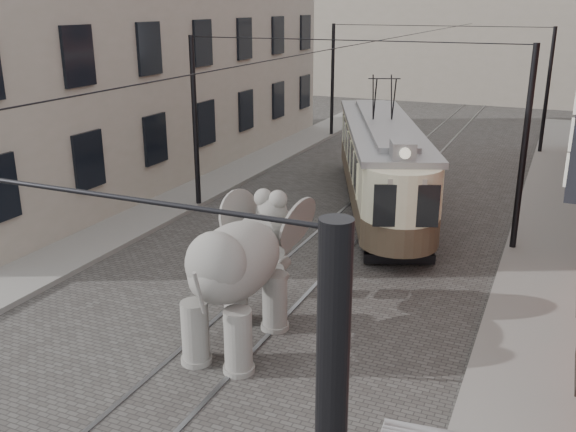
% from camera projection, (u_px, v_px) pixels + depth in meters
% --- Properties ---
extents(ground, '(120.00, 120.00, 0.00)m').
position_uv_depth(ground, '(267.00, 302.00, 15.67)').
color(ground, '#44423F').
extents(tram_rails, '(1.54, 80.00, 0.02)m').
position_uv_depth(tram_rails, '(267.00, 302.00, 15.66)').
color(tram_rails, slate).
rests_on(tram_rails, ground).
extents(sidewalk_right, '(2.00, 60.00, 0.15)m').
position_uv_depth(sidewalk_right, '(525.00, 350.00, 13.36)').
color(sidewalk_right, slate).
rests_on(sidewalk_right, ground).
extents(sidewalk_left, '(2.00, 60.00, 0.15)m').
position_uv_depth(sidewalk_left, '(62.00, 259.00, 18.12)').
color(sidewalk_left, slate).
rests_on(sidewalk_left, ground).
extents(stucco_building, '(7.00, 24.00, 10.00)m').
position_uv_depth(stucco_building, '(133.00, 53.00, 26.95)').
color(stucco_building, gray).
rests_on(stucco_building, ground).
extents(distant_block, '(28.00, 10.00, 14.00)m').
position_uv_depth(distant_block, '(493.00, 3.00, 48.18)').
color(distant_block, gray).
rests_on(distant_block, ground).
extents(catenary, '(11.00, 30.20, 6.00)m').
position_uv_depth(catenary, '(332.00, 143.00, 19.13)').
color(catenary, black).
rests_on(catenary, ground).
extents(tram, '(6.51, 11.64, 4.60)m').
position_uv_depth(tram, '(381.00, 143.00, 22.48)').
color(tram, '#EFECC1').
rests_on(tram, ground).
extents(elephant, '(2.91, 5.01, 3.00)m').
position_uv_depth(elephant, '(236.00, 281.00, 13.27)').
color(elephant, slate).
rests_on(elephant, ground).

